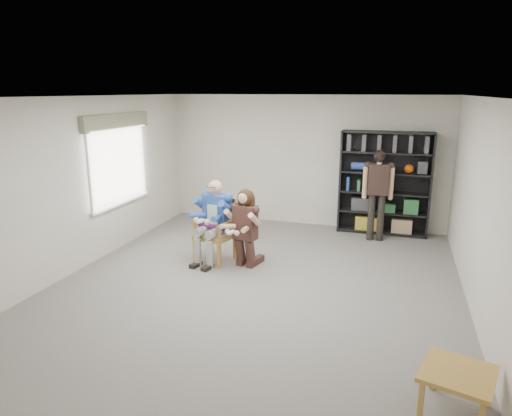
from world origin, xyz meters
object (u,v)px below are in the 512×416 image
(armchair, at_px, (215,230))
(kneeling_woman, at_px, (244,230))
(side_table, at_px, (456,392))
(bookshelf, at_px, (384,183))
(seated_man, at_px, (214,221))
(standing_man, at_px, (377,196))

(armchair, xyz_separation_m, kneeling_woman, (0.58, -0.12, 0.10))
(kneeling_woman, height_order, side_table, kneeling_woman)
(side_table, bearing_deg, bookshelf, 99.16)
(seated_man, relative_size, standing_man, 0.80)
(kneeling_woman, height_order, bookshelf, bookshelf)
(bookshelf, bearing_deg, side_table, -80.84)
(standing_man, xyz_separation_m, side_table, (0.98, -4.94, -0.68))
(kneeling_woman, xyz_separation_m, standing_man, (2.01, 2.12, 0.24))
(armchair, distance_m, side_table, 4.64)
(armchair, xyz_separation_m, seated_man, (0.00, 0.00, 0.17))
(bookshelf, relative_size, side_table, 3.41)
(bookshelf, bearing_deg, standing_man, -101.17)
(seated_man, distance_m, kneeling_woman, 0.60)
(armchair, height_order, side_table, armchair)
(seated_man, relative_size, bookshelf, 0.68)
(bookshelf, xyz_separation_m, side_table, (0.88, -5.46, -0.84))
(seated_man, distance_m, standing_man, 3.28)
(bookshelf, xyz_separation_m, standing_man, (-0.10, -0.52, -0.16))
(seated_man, distance_m, side_table, 4.65)
(seated_man, bearing_deg, bookshelf, 56.03)
(armchair, bearing_deg, seated_man, 0.00)
(bookshelf, bearing_deg, armchair, -136.82)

